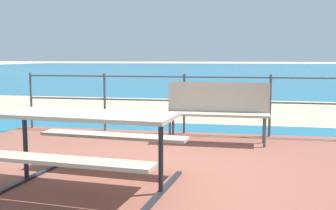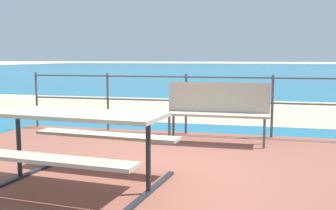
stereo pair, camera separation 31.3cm
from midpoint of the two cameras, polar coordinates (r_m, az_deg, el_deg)
The scene contains 7 objects.
ground_plane at distance 4.87m, azimuth -1.39°, elevation -10.03°, with size 240.00×240.00×0.00m, color tan.
patio_paving at distance 4.86m, azimuth -1.39°, elevation -9.69°, with size 6.40×5.20×0.06m, color brown.
sea_water at distance 44.54m, azimuth 12.26°, elevation 4.82°, with size 90.00×90.00×0.01m, color #196B8E.
beach_strip at distance 10.96m, azimuth 7.27°, elevation -0.63°, with size 54.00×4.95×0.01m, color tan.
picnic_table at distance 4.27m, azimuth -10.37°, elevation -3.69°, with size 1.91×1.60×0.78m.
park_bench at distance 6.40m, azimuth 8.40°, elevation -0.27°, with size 1.61×0.42×0.95m.
railing_fence at distance 7.11m, azimuth 3.83°, elevation 1.31°, with size 5.94×0.04×1.06m.
Camera 2 is at (1.38, -4.47, 1.41)m, focal length 43.18 mm.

